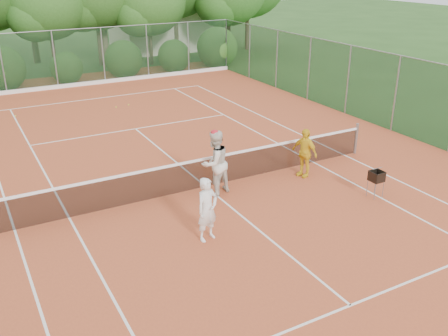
# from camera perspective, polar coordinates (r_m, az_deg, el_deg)

# --- Properties ---
(ground) EXTENTS (120.00, 120.00, 0.00)m
(ground) POSITION_cam_1_polar(r_m,az_deg,el_deg) (15.19, -2.04, -2.25)
(ground) COLOR #25491A
(ground) RESTS_ON ground
(clay_court) EXTENTS (18.00, 36.00, 0.02)m
(clay_court) POSITION_cam_1_polar(r_m,az_deg,el_deg) (15.18, -2.04, -2.22)
(clay_court) COLOR #B74F2A
(clay_court) RESTS_ON ground
(club_building) EXTENTS (8.00, 5.00, 3.00)m
(club_building) POSITION_cam_1_polar(r_m,az_deg,el_deg) (39.65, -6.29, 15.57)
(club_building) COLOR beige
(club_building) RESTS_ON ground
(tennis_net) EXTENTS (11.97, 0.10, 1.10)m
(tennis_net) POSITION_cam_1_polar(r_m,az_deg,el_deg) (14.97, -2.07, -0.41)
(tennis_net) COLOR gray
(tennis_net) RESTS_ON clay_court
(player_white) EXTENTS (0.68, 0.53, 1.63)m
(player_white) POSITION_cam_1_polar(r_m,az_deg,el_deg) (12.10, -1.92, -4.76)
(player_white) COLOR white
(player_white) RESTS_ON clay_court
(player_center_grp) EXTENTS (1.11, 0.97, 1.98)m
(player_center_grp) POSITION_cam_1_polar(r_m,az_deg,el_deg) (14.37, -1.05, 0.60)
(player_center_grp) COLOR silver
(player_center_grp) RESTS_ON clay_court
(player_yellow) EXTENTS (0.62, 0.99, 1.58)m
(player_yellow) POSITION_cam_1_polar(r_m,az_deg,el_deg) (15.86, 9.18, 1.75)
(player_yellow) COLOR yellow
(player_yellow) RESTS_ON clay_court
(ball_hopper) EXTENTS (0.35, 0.35, 0.81)m
(ball_hopper) POSITION_cam_1_polar(r_m,az_deg,el_deg) (14.95, 17.04, -0.96)
(ball_hopper) COLOR gray
(ball_hopper) RESTS_ON clay_court
(stray_ball_a) EXTENTS (0.07, 0.07, 0.07)m
(stray_ball_a) POSITION_cam_1_polar(r_m,az_deg,el_deg) (23.81, -22.73, 5.50)
(stray_ball_a) COLOR gold
(stray_ball_a) RESTS_ON clay_court
(stray_ball_b) EXTENTS (0.07, 0.07, 0.07)m
(stray_ball_b) POSITION_cam_1_polar(r_m,az_deg,el_deg) (24.15, -10.85, 7.11)
(stray_ball_b) COLOR #D0DA32
(stray_ball_b) RESTS_ON clay_court
(stray_ball_c) EXTENTS (0.07, 0.07, 0.07)m
(stray_ball_c) POSITION_cam_1_polar(r_m,az_deg,el_deg) (23.88, -12.22, 6.82)
(stray_ball_c) COLOR #C0D130
(stray_ball_c) RESTS_ON clay_court
(court_markings) EXTENTS (11.03, 23.83, 0.01)m
(court_markings) POSITION_cam_1_polar(r_m,az_deg,el_deg) (15.18, -2.04, -2.17)
(court_markings) COLOR white
(court_markings) RESTS_ON clay_court
(fence_back) EXTENTS (18.07, 0.07, 3.00)m
(fence_back) POSITION_cam_1_polar(r_m,az_deg,el_deg) (28.42, -16.19, 12.01)
(fence_back) COLOR #19381E
(fence_back) RESTS_ON clay_court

